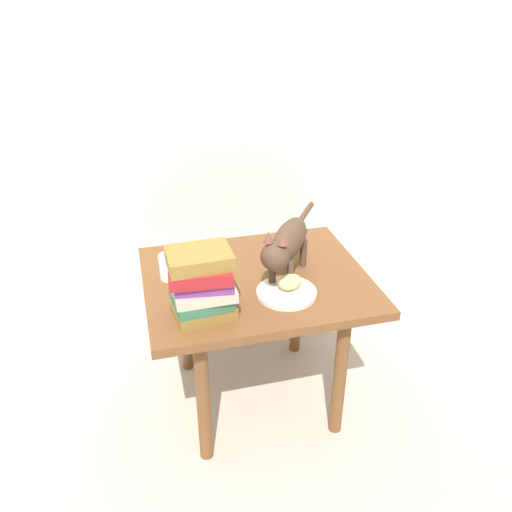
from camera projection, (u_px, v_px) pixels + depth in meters
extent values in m
plane|color=#B2A899|center=(256.00, 395.00, 1.99)|extent=(6.00, 6.00, 0.00)
cube|color=silver|center=(226.00, 78.00, 1.82)|extent=(4.00, 0.04, 2.20)
cube|color=brown|center=(256.00, 281.00, 1.74)|extent=(0.74, 0.61, 0.03)
cylinder|color=brown|center=(203.00, 400.00, 1.62)|extent=(0.04, 0.04, 0.50)
cylinder|color=brown|center=(340.00, 375.00, 1.72)|extent=(0.04, 0.04, 0.50)
cylinder|color=brown|center=(184.00, 317.00, 2.01)|extent=(0.04, 0.04, 0.50)
cylinder|color=brown|center=(297.00, 300.00, 2.11)|extent=(0.04, 0.04, 0.50)
cylinder|color=silver|center=(287.00, 293.00, 1.64)|extent=(0.19, 0.19, 0.01)
ellipsoid|color=#E0BC7A|center=(290.00, 282.00, 1.63)|extent=(0.09, 0.08, 0.05)
cylinder|color=#4C3828|center=(290.00, 275.00, 1.65)|extent=(0.02, 0.02, 0.10)
cylinder|color=#4C3828|center=(272.00, 272.00, 1.66)|extent=(0.02, 0.02, 0.10)
cylinder|color=#4C3828|center=(303.00, 253.00, 1.78)|extent=(0.02, 0.02, 0.10)
cylinder|color=#4C3828|center=(287.00, 250.00, 1.80)|extent=(0.02, 0.02, 0.10)
ellipsoid|color=#4C3828|center=(289.00, 239.00, 1.68)|extent=(0.22, 0.27, 0.11)
sphere|color=#4C3828|center=(275.00, 256.00, 1.55)|extent=(0.09, 0.09, 0.09)
cone|color=brown|center=(283.00, 239.00, 1.51)|extent=(0.03, 0.03, 0.03)
cone|color=brown|center=(268.00, 237.00, 1.53)|extent=(0.03, 0.03, 0.03)
cylinder|color=#4C3828|center=(306.00, 213.00, 1.85)|extent=(0.11, 0.14, 0.02)
cube|color=olive|center=(203.00, 309.00, 1.54)|extent=(0.19, 0.15, 0.04)
cube|color=#336B4C|center=(202.00, 300.00, 1.52)|extent=(0.18, 0.16, 0.03)
cube|color=#BCB299|center=(204.00, 291.00, 1.51)|extent=(0.18, 0.14, 0.03)
cube|color=#72337A|center=(204.00, 280.00, 1.50)|extent=(0.18, 0.15, 0.03)
cube|color=maroon|center=(200.00, 273.00, 1.47)|extent=(0.19, 0.14, 0.04)
cube|color=olive|center=(199.00, 258.00, 1.46)|extent=(0.19, 0.14, 0.04)
cylinder|color=silver|center=(170.00, 267.00, 1.71)|extent=(0.07, 0.07, 0.08)
cylinder|color=silver|center=(170.00, 272.00, 1.72)|extent=(0.06, 0.06, 0.04)
cube|color=black|center=(208.00, 252.00, 1.87)|extent=(0.15, 0.06, 0.02)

